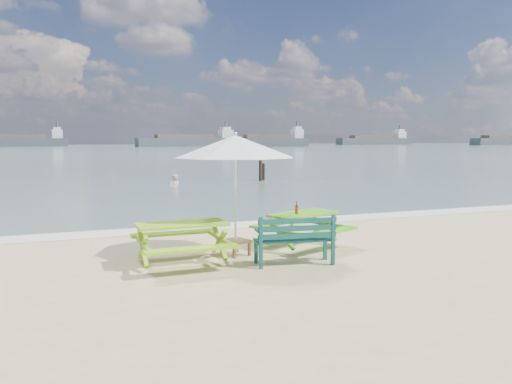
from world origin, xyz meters
name	(u,v)px	position (x,y,z in m)	size (l,w,h in m)	color
sea	(88,150)	(0.00, 85.00, 0.00)	(300.00, 300.00, 0.00)	slate
foam_strip	(211,227)	(0.00, 4.60, 0.01)	(22.00, 0.90, 0.01)	silver
picnic_table_left	(182,245)	(-1.44, 1.27, 0.35)	(1.55, 1.72, 0.73)	#81B81B
picnic_table_right	(303,230)	(1.11, 1.80, 0.33)	(1.95, 2.04, 0.69)	#4DA218
park_bench	(294,249)	(0.37, 0.63, 0.26)	(1.40, 0.65, 0.83)	#10443D
side_table	(236,247)	(-0.37, 1.59, 0.15)	(0.57, 0.57, 0.29)	brown
patio_umbrella	(235,146)	(-0.37, 1.59, 2.01)	(2.87, 2.87, 2.21)	silver
beer_bottle	(297,210)	(0.92, 1.71, 0.77)	(0.06, 0.06, 0.25)	brown
swimmer	(175,191)	(1.42, 16.18, -0.33)	(0.69, 0.58, 1.62)	tan
mooring_pilings	(262,173)	(5.99, 16.61, 0.39)	(0.56, 0.76, 1.25)	black
cargo_ships	(294,141)	(55.97, 120.24, 1.18)	(156.39, 29.67, 4.40)	#3D4448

